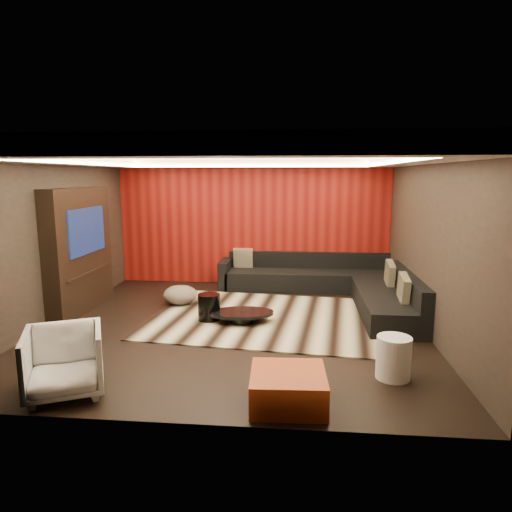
# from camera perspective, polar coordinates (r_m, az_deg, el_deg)

# --- Properties ---
(floor) EXTENTS (6.00, 6.00, 0.02)m
(floor) POSITION_cam_1_polar(r_m,az_deg,el_deg) (7.52, -2.74, -8.74)
(floor) COLOR black
(floor) RESTS_ON ground
(ceiling) EXTENTS (6.00, 6.00, 0.02)m
(ceiling) POSITION_cam_1_polar(r_m,az_deg,el_deg) (7.13, -2.93, 13.24)
(ceiling) COLOR silver
(ceiling) RESTS_ON ground
(wall_back) EXTENTS (6.00, 0.02, 2.80)m
(wall_back) POSITION_cam_1_polar(r_m,az_deg,el_deg) (10.16, -0.41, 4.34)
(wall_back) COLOR black
(wall_back) RESTS_ON ground
(wall_left) EXTENTS (0.02, 6.00, 2.80)m
(wall_left) POSITION_cam_1_polar(r_m,az_deg,el_deg) (8.18, -24.20, 2.06)
(wall_left) COLOR black
(wall_left) RESTS_ON ground
(wall_right) EXTENTS (0.02, 6.00, 2.80)m
(wall_right) POSITION_cam_1_polar(r_m,az_deg,el_deg) (7.39, 20.95, 1.52)
(wall_right) COLOR black
(wall_right) RESTS_ON ground
(red_feature_wall) EXTENTS (5.98, 0.05, 2.78)m
(red_feature_wall) POSITION_cam_1_polar(r_m,az_deg,el_deg) (10.12, -0.43, 4.32)
(red_feature_wall) COLOR #6B0C0A
(red_feature_wall) RESTS_ON ground
(soffit_back) EXTENTS (6.00, 0.60, 0.22)m
(soffit_back) POSITION_cam_1_polar(r_m,az_deg,el_deg) (9.80, -0.61, 11.68)
(soffit_back) COLOR silver
(soffit_back) RESTS_ON ground
(soffit_front) EXTENTS (6.00, 0.60, 0.22)m
(soffit_front) POSITION_cam_1_polar(r_m,az_deg,el_deg) (4.47, -8.04, 13.52)
(soffit_front) COLOR silver
(soffit_front) RESTS_ON ground
(soffit_left) EXTENTS (0.60, 4.80, 0.22)m
(soffit_left) POSITION_cam_1_polar(r_m,az_deg,el_deg) (7.97, -22.90, 11.28)
(soffit_left) COLOR silver
(soffit_left) RESTS_ON ground
(soffit_right) EXTENTS (0.60, 4.80, 0.22)m
(soffit_right) POSITION_cam_1_polar(r_m,az_deg,el_deg) (7.25, 19.19, 11.71)
(soffit_right) COLOR silver
(soffit_right) RESTS_ON ground
(cove_back) EXTENTS (4.80, 0.08, 0.04)m
(cove_back) POSITION_cam_1_polar(r_m,az_deg,el_deg) (9.46, -0.82, 11.19)
(cove_back) COLOR #FFD899
(cove_back) RESTS_ON ground
(cove_front) EXTENTS (4.80, 0.08, 0.04)m
(cove_front) POSITION_cam_1_polar(r_m,az_deg,el_deg) (4.80, -7.06, 12.22)
(cove_front) COLOR #FFD899
(cove_front) RESTS_ON ground
(cove_left) EXTENTS (0.08, 4.80, 0.04)m
(cove_left) POSITION_cam_1_polar(r_m,az_deg,el_deg) (7.82, -20.62, 10.80)
(cove_left) COLOR #FFD899
(cove_left) RESTS_ON ground
(cove_right) EXTENTS (0.08, 4.80, 0.04)m
(cove_right) POSITION_cam_1_polar(r_m,az_deg,el_deg) (7.18, 16.46, 11.15)
(cove_right) COLOR #FFD899
(cove_right) RESTS_ON ground
(tv_surround) EXTENTS (0.30, 2.00, 2.20)m
(tv_surround) POSITION_cam_1_polar(r_m,az_deg,el_deg) (8.67, -21.21, 0.67)
(tv_surround) COLOR black
(tv_surround) RESTS_ON ground
(tv_screen) EXTENTS (0.04, 1.30, 0.80)m
(tv_screen) POSITION_cam_1_polar(r_m,az_deg,el_deg) (8.55, -20.39, 2.97)
(tv_screen) COLOR black
(tv_screen) RESTS_ON ground
(tv_shelf) EXTENTS (0.04, 1.60, 0.04)m
(tv_shelf) POSITION_cam_1_polar(r_m,az_deg,el_deg) (8.67, -20.09, -1.95)
(tv_shelf) COLOR black
(tv_shelf) RESTS_ON ground
(rug) EXTENTS (4.29, 3.39, 0.02)m
(rug) POSITION_cam_1_polar(r_m,az_deg,el_deg) (7.86, 1.85, -7.73)
(rug) COLOR #C3B88E
(rug) RESTS_ON floor
(coffee_table) EXTENTS (1.22, 1.22, 0.18)m
(coffee_table) POSITION_cam_1_polar(r_m,az_deg,el_deg) (7.60, -1.83, -7.59)
(coffee_table) COLOR black
(coffee_table) RESTS_ON rug
(drum_stool) EXTENTS (0.47, 0.47, 0.44)m
(drum_stool) POSITION_cam_1_polar(r_m,az_deg,el_deg) (7.71, -5.89, -6.36)
(drum_stool) COLOR black
(drum_stool) RESTS_ON rug
(striped_pouf) EXTENTS (0.83, 0.83, 0.35)m
(striped_pouf) POSITION_cam_1_polar(r_m,az_deg,el_deg) (8.73, -9.44, -4.80)
(striped_pouf) COLOR #B8A78F
(striped_pouf) RESTS_ON rug
(white_side_table) EXTENTS (0.50, 0.50, 0.52)m
(white_side_table) POSITION_cam_1_polar(r_m,az_deg,el_deg) (5.84, 16.82, -12.06)
(white_side_table) COLOR white
(white_side_table) RESTS_ON floor
(orange_ottoman) EXTENTS (0.83, 0.83, 0.35)m
(orange_ottoman) POSITION_cam_1_polar(r_m,az_deg,el_deg) (5.07, 4.02, -16.15)
(orange_ottoman) COLOR #9E2414
(orange_ottoman) RESTS_ON floor
(armchair) EXTENTS (1.08, 1.09, 0.76)m
(armchair) POSITION_cam_1_polar(r_m,az_deg,el_deg) (5.60, -22.88, -12.06)
(armchair) COLOR silver
(armchair) RESTS_ON floor
(sectional_sofa) EXTENTS (3.65, 3.50, 0.75)m
(sectional_sofa) POSITION_cam_1_polar(r_m,az_deg,el_deg) (9.20, 9.70, -3.61)
(sectional_sofa) COLOR black
(sectional_sofa) RESTS_ON floor
(throw_pillows) EXTENTS (3.17, 2.84, 0.50)m
(throw_pillows) POSITION_cam_1_polar(r_m,az_deg,el_deg) (8.73, 10.07, -1.95)
(throw_pillows) COLOR beige
(throw_pillows) RESTS_ON sectional_sofa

